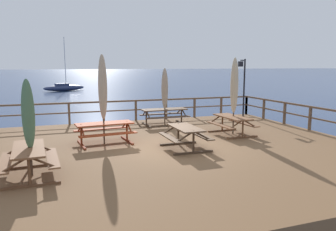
{
  "coord_description": "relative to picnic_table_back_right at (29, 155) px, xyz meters",
  "views": [
    {
      "loc": [
        -4.03,
        -10.45,
        3.74
      ],
      "look_at": [
        0.0,
        0.9,
        1.88
      ],
      "focal_mm": 34.94,
      "sensor_mm": 36.0,
      "label": 1
    }
  ],
  "objects": [
    {
      "name": "picnic_table_back_right",
      "position": [
        0.0,
        0.0,
        0.0
      ],
      "size": [
        1.5,
        2.06,
        0.78
      ],
      "color": "brown",
      "rests_on": "wooden_deck"
    },
    {
      "name": "lamp_post_hooked",
      "position": [
        10.59,
        6.78,
        1.55
      ],
      "size": [
        0.6,
        0.45,
        3.2
      ],
      "color": "black",
      "rests_on": "wooden_deck"
    },
    {
      "name": "sailboat_distant",
      "position": [
        2.31,
        41.07,
        -0.93
      ],
      "size": [
        6.22,
        3.47,
        7.72
      ],
      "color": "navy",
      "rests_on": "ground"
    },
    {
      "name": "railing_waterside_far",
      "position": [
        4.68,
        7.44,
        0.18
      ],
      "size": [
        13.35,
        0.1,
        1.09
      ],
      "color": "brown",
      "rests_on": "wooden_deck"
    },
    {
      "name": "railing_side_right",
      "position": [
        11.31,
        1.57,
        0.18
      ],
      "size": [
        0.1,
        11.84,
        1.09
      ],
      "color": "brown",
      "rests_on": "wooden_deck"
    },
    {
      "name": "patio_umbrella_tall_mid_left",
      "position": [
        2.36,
        2.95,
        1.51
      ],
      "size": [
        0.32,
        0.32,
        3.25
      ],
      "color": "#4C3828",
      "rests_on": "wooden_deck"
    },
    {
      "name": "patio_umbrella_short_back",
      "position": [
        7.7,
        2.83,
        1.46
      ],
      "size": [
        0.32,
        0.32,
        3.17
      ],
      "color": "#4C3828",
      "rests_on": "wooden_deck"
    },
    {
      "name": "picnic_table_front_right",
      "position": [
        2.4,
        3.01,
        0.0
      ],
      "size": [
        2.18,
        1.58,
        0.78
      ],
      "color": "#993819",
      "rests_on": "wooden_deck"
    },
    {
      "name": "picnic_table_mid_left",
      "position": [
        5.72,
        5.93,
        0.0
      ],
      "size": [
        2.18,
        1.42,
        0.78
      ],
      "color": "brown",
      "rests_on": "wooden_deck"
    },
    {
      "name": "patio_umbrella_tall_mid_right",
      "position": [
        5.75,
        5.94,
        1.17
      ],
      "size": [
        0.32,
        0.32,
        2.72
      ],
      "color": "#4C3828",
      "rests_on": "wooden_deck"
    },
    {
      "name": "ground_plane",
      "position": [
        4.68,
        1.57,
        -1.44
      ],
      "size": [
        600.0,
        600.0,
        0.0
      ],
      "primitive_type": "plane",
      "color": "navy"
    },
    {
      "name": "patio_umbrella_tall_back_left",
      "position": [
        0.04,
        0.06,
        1.05
      ],
      "size": [
        0.32,
        0.32,
        2.53
      ],
      "color": "#4C3828",
      "rests_on": "wooden_deck"
    },
    {
      "name": "picnic_table_mid_right",
      "position": [
        4.9,
        1.28,
        -0.01
      ],
      "size": [
        1.4,
        1.71,
        0.78
      ],
      "color": "brown",
      "rests_on": "wooden_deck"
    },
    {
      "name": "wooden_deck",
      "position": [
        4.68,
        1.57,
        -1.0
      ],
      "size": [
        13.55,
        12.04,
        0.88
      ],
      "primitive_type": "cube",
      "color": "brown",
      "rests_on": "ground"
    },
    {
      "name": "picnic_table_front_left",
      "position": [
        7.62,
        2.8,
        -0.0
      ],
      "size": [
        1.47,
        1.94,
        0.78
      ],
      "color": "brown",
      "rests_on": "wooden_deck"
    }
  ]
}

